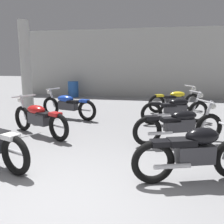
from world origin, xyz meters
name	(u,v)px	position (x,y,z in m)	size (l,w,h in m)	color
ground_plane	(58,207)	(0.00, 0.00, 0.00)	(60.00, 60.00, 0.00)	gray
back_wall	(138,63)	(0.00, 10.67, 1.80)	(13.43, 0.24, 3.60)	#B2B2AD
support_pillar	(26,69)	(-3.30, 5.07, 1.60)	(0.36, 0.36, 3.20)	#B2B2AD
motorcycle_left_row_1	(39,118)	(-1.75, 2.87, 0.45)	(1.98, 1.14, 0.97)	black
motorcycle_left_row_2	(68,105)	(-1.76, 4.86, 0.45)	(2.11, 0.88, 0.97)	black
motorcycle_right_row_0	(195,153)	(1.77, 1.09, 0.46)	(1.90, 0.77, 0.88)	black
motorcycle_right_row_1	(180,124)	(1.67, 2.87, 0.45)	(2.04, 1.04, 0.97)	black
motorcycle_right_row_2	(176,109)	(1.70, 4.83, 0.45)	(2.06, 1.00, 0.97)	black
motorcycle_right_row_3	(175,100)	(1.78, 6.74, 0.45)	(1.98, 1.13, 0.97)	black
oil_drum	(73,89)	(-3.43, 9.91, 0.43)	(0.59, 0.59, 0.85)	#23519E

